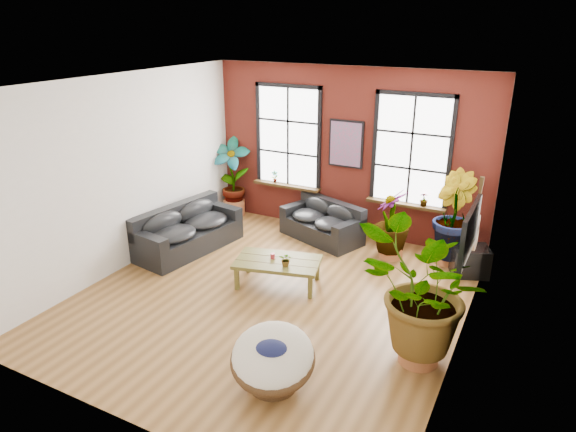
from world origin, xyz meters
name	(u,v)px	position (x,y,z in m)	size (l,w,h in m)	color
room	(275,196)	(0.00, 0.15, 1.75)	(6.04, 6.54, 3.54)	brown
sofa_back	(323,222)	(-0.23, 2.66, 0.36)	(1.91, 1.39, 0.79)	black
sofa_left	(186,230)	(-2.45, 0.90, 0.40)	(1.27, 2.34, 0.88)	black
coffee_table	(278,263)	(-0.12, 0.44, 0.41)	(1.60, 1.15, 0.56)	brown
papasan_chair	(273,359)	(1.10, -1.93, 0.41)	(1.36, 1.36, 0.80)	#4E331B
poster	(346,144)	(0.00, 3.18, 1.95)	(0.74, 0.06, 0.98)	black
tv_wall_unit	(471,231)	(2.93, 0.60, 1.54)	(0.13, 1.86, 1.20)	black
media_box	(470,261)	(2.78, 2.39, 0.26)	(0.78, 0.72, 0.53)	black
pot_back_left	(234,207)	(-2.67, 2.98, 0.18)	(0.61, 0.61, 0.36)	#B4663A
pot_back_right	(446,254)	(2.32, 2.68, 0.17)	(0.57, 0.57, 0.33)	#B4663A
pot_right_wall	(419,349)	(2.61, -0.58, 0.20)	(0.61, 0.61, 0.40)	#B4663A
pot_mid	(391,249)	(1.31, 2.42, 0.16)	(0.58, 0.58, 0.33)	#B4663A
floor_plant_back_left	(232,174)	(-2.70, 2.96, 1.00)	(0.89, 0.60, 1.69)	#25611A
floor_plant_back_right	(452,215)	(2.33, 2.69, 0.97)	(0.90, 0.73, 1.64)	#25611A
floor_plant_right_wall	(422,294)	(2.58, -0.60, 1.05)	(1.59, 1.38, 1.77)	#25611A
floor_plant_mid	(392,221)	(1.29, 2.40, 0.75)	(0.69, 0.69, 1.23)	#25611A
table_plant	(286,260)	(0.11, 0.32, 0.58)	(0.22, 0.19, 0.24)	#25611A
sill_plant_left	(275,177)	(-1.65, 3.13, 1.04)	(0.14, 0.10, 0.27)	#25611A
sill_plant_right	(424,199)	(1.70, 3.13, 1.04)	(0.15, 0.15, 0.27)	#25611A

